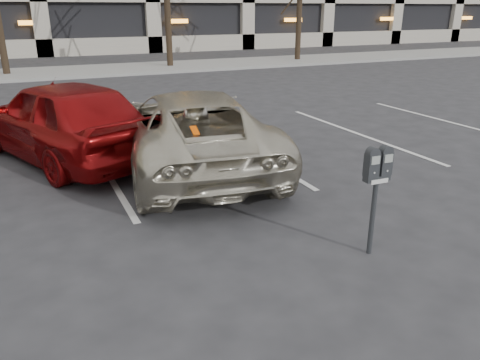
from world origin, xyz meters
TOP-DOWN VIEW (x-y plane):
  - ground at (0.00, 0.00)m, footprint 140.00×140.00m
  - sidewalk at (0.00, 16.00)m, footprint 80.00×4.00m
  - stall_lines at (-1.40, 2.30)m, footprint 16.90×5.20m
  - parking_meter at (0.85, -2.19)m, footprint 0.32×0.14m
  - suv_silver at (0.03, 1.60)m, footprint 2.92×5.18m
  - car_red at (-1.93, 3.01)m, footprint 3.32×4.80m

SIDE VIEW (x-z plane):
  - ground at x=0.00m, z-range 0.00..0.00m
  - stall_lines at x=-1.40m, z-range 0.00..0.01m
  - sidewalk at x=0.00m, z-range 0.00..0.12m
  - suv_silver at x=0.03m, z-range 0.00..1.37m
  - car_red at x=-1.93m, z-range 0.00..1.52m
  - parking_meter at x=0.85m, z-range 0.33..1.58m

